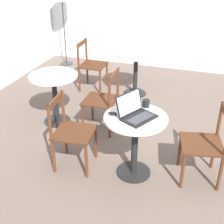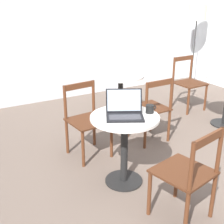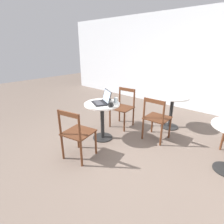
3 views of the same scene
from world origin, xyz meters
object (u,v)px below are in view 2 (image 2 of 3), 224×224
object	(u,v)px
chair_near_front	(187,174)
mug	(150,109)
cafe_table_far	(121,87)
mouse	(109,108)
laptop	(125,112)
cafe_table_near	(125,134)
chair_mid_back	(188,83)
floor_lamp	(197,16)
chair_near_back	(87,120)
drinking_glass	(127,102)
chair_far_front	(151,109)

from	to	relation	value
chair_near_front	mug	size ratio (longest dim) A/B	7.36
cafe_table_far	mouse	xyz separation A→B (m)	(-0.83, -1.15, 0.20)
chair_near_front	laptop	size ratio (longest dim) A/B	1.91
cafe_table_near	laptop	size ratio (longest dim) A/B	1.64
chair_near_front	laptop	distance (m)	0.84
cafe_table_near	cafe_table_far	bearing A→B (deg)	60.49
chair_mid_back	floor_lamp	size ratio (longest dim) A/B	0.53
laptop	floor_lamp	bearing A→B (deg)	37.20
chair_near_back	laptop	xyz separation A→B (m)	(0.07, -0.74, 0.35)
chair_near_back	drinking_glass	xyz separation A→B (m)	(0.24, -0.53, 0.35)
chair_far_front	cafe_table_near	bearing A→B (deg)	-140.71
chair_far_front	mug	world-z (taller)	chair_far_front
laptop	drinking_glass	distance (m)	0.27
cafe_table_far	chair_mid_back	xyz separation A→B (m)	(1.30, -0.03, -0.11)
cafe_table_far	chair_mid_back	size ratio (longest dim) A/B	0.86
laptop	chair_far_front	bearing A→B (deg)	39.19
chair_far_front	mug	xyz separation A→B (m)	(-0.55, -0.71, 0.34)
chair_near_back	chair_mid_back	bearing A→B (deg)	16.11
cafe_table_far	drinking_glass	world-z (taller)	drinking_glass
drinking_glass	mug	bearing A→B (deg)	-68.48
cafe_table_far	floor_lamp	bearing A→B (deg)	22.77
chair_near_back	chair_far_front	world-z (taller)	same
floor_lamp	drinking_glass	bearing A→B (deg)	-143.88
floor_lamp	mug	world-z (taller)	floor_lamp
cafe_table_near	chair_near_back	size ratio (longest dim) A/B	0.86
cafe_table_near	chair_far_front	size ratio (longest dim) A/B	0.86
floor_lamp	chair_far_front	bearing A→B (deg)	-143.52
chair_near_back	chair_mid_back	size ratio (longest dim) A/B	1.00
cafe_table_far	chair_far_front	distance (m)	0.74
cafe_table_near	floor_lamp	bearing A→B (deg)	37.23
chair_near_back	drinking_glass	distance (m)	0.67
chair_mid_back	floor_lamp	xyz separation A→B (m)	(1.05, 1.02, 0.97)
cafe_table_far	chair_near_back	size ratio (longest dim) A/B	0.86
chair_near_back	mug	size ratio (longest dim) A/B	7.36
laptop	cafe_table_near	bearing A→B (deg)	15.17
floor_lamp	laptop	distance (m)	3.99
cafe_table_near	chair_far_front	bearing A→B (deg)	39.29
floor_lamp	mug	bearing A→B (deg)	-139.76
cafe_table_near	laptop	xyz separation A→B (m)	(-0.00, -0.00, 0.24)
chair_near_front	floor_lamp	distance (m)	4.43
mug	drinking_glass	distance (m)	0.28
chair_near_back	chair_mid_back	xyz separation A→B (m)	(2.16, 0.62, 0.00)
chair_near_front	floor_lamp	bearing A→B (deg)	46.47
chair_near_front	chair_far_front	bearing A→B (deg)	65.26
laptop	cafe_table_far	bearing A→B (deg)	60.38
floor_lamp	mug	xyz separation A→B (m)	(-2.87, -2.43, -0.63)
chair_near_back	laptop	world-z (taller)	laptop
chair_mid_back	chair_far_front	distance (m)	1.45
chair_far_front	floor_lamp	world-z (taller)	floor_lamp
chair_far_front	mouse	world-z (taller)	chair_far_front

